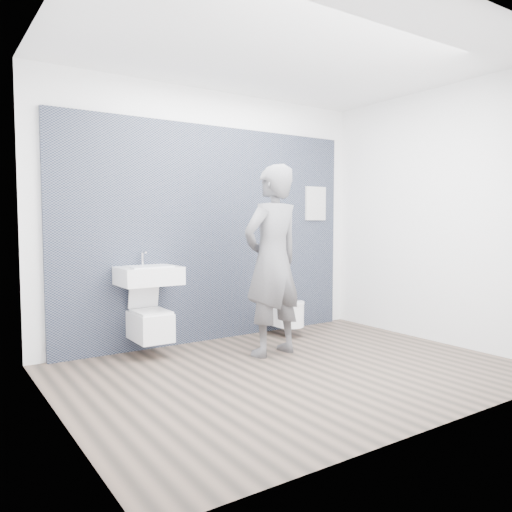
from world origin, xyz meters
TOP-DOWN VIEW (x-y plane):
  - ground at (0.00, 0.00)m, footprint 4.00×4.00m
  - room_shell at (0.00, 0.00)m, footprint 4.00×4.00m
  - tile_wall at (0.00, 1.47)m, footprint 3.60×0.06m
  - washbasin at (-0.87, 1.22)m, footprint 0.59×0.44m
  - toilet_square at (-0.87, 1.20)m, footprint 0.33×0.48m
  - toilet_rounded at (0.79, 1.17)m, footprint 0.32×0.54m
  - info_placard at (1.47, 1.43)m, footprint 0.32×0.03m
  - visitor at (0.16, 0.55)m, footprint 0.75×0.54m

SIDE VIEW (x-z plane):
  - ground at x=0.00m, z-range 0.00..0.00m
  - tile_wall at x=0.00m, z-range -1.20..1.20m
  - info_placard at x=1.47m, z-range -0.21..0.21m
  - toilet_rounded at x=0.79m, z-range 0.12..0.41m
  - toilet_square at x=-0.87m, z-range 0.00..0.64m
  - washbasin at x=-0.87m, z-range 0.59..1.03m
  - visitor at x=0.16m, z-range 0.00..1.90m
  - room_shell at x=0.00m, z-range -0.26..3.74m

